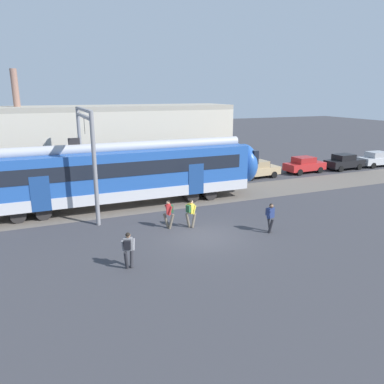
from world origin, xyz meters
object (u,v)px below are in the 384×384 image
(pedestrian_grey, at_px, (128,247))
(pedestrian_yellow, at_px, (191,211))
(parked_car_tan, at_px, (258,169))
(parked_car_red, at_px, (304,165))
(pedestrian_navy, at_px, (270,215))
(parked_car_silver, at_px, (377,159))
(pedestrian_red, at_px, (169,212))
(parked_car_black, at_px, (344,162))

(pedestrian_grey, xyz_separation_m, pedestrian_yellow, (4.46, 3.65, 0.00))
(parked_car_tan, distance_m, parked_car_red, 5.28)
(pedestrian_navy, xyz_separation_m, parked_car_silver, (21.14, 11.62, -0.21))
(pedestrian_grey, bearing_deg, parked_car_silver, 23.74)
(pedestrian_navy, xyz_separation_m, parked_car_red, (12.09, 11.98, -0.21))
(pedestrian_yellow, xyz_separation_m, pedestrian_navy, (3.73, -2.38, 0.00))
(parked_car_red, bearing_deg, parked_car_tan, -179.32)
(pedestrian_navy, distance_m, parked_car_tan, 13.72)
(pedestrian_red, height_order, parked_car_tan, pedestrian_red)
(pedestrian_grey, xyz_separation_m, parked_car_red, (20.27, 13.25, -0.21))
(pedestrian_navy, height_order, parked_car_silver, pedestrian_navy)
(pedestrian_grey, height_order, pedestrian_yellow, same)
(parked_car_red, bearing_deg, parked_car_black, -3.22)
(parked_car_red, bearing_deg, pedestrian_red, -151.49)
(pedestrian_yellow, distance_m, pedestrian_navy, 4.42)
(pedestrian_red, relative_size, parked_car_red, 0.41)
(pedestrian_red, height_order, parked_car_black, pedestrian_red)
(pedestrian_yellow, distance_m, parked_car_silver, 26.53)
(parked_car_tan, relative_size, parked_car_silver, 1.00)
(pedestrian_yellow, bearing_deg, parked_car_silver, 20.39)
(pedestrian_navy, relative_size, parked_car_black, 0.41)
(pedestrian_grey, relative_size, parked_car_black, 0.41)
(pedestrian_navy, relative_size, parked_car_tan, 0.41)
(pedestrian_yellow, xyz_separation_m, parked_car_red, (15.81, 9.60, -0.21))
(pedestrian_grey, bearing_deg, parked_car_tan, 41.34)
(parked_car_tan, xyz_separation_m, parked_car_black, (9.97, -0.20, 0.00))
(pedestrian_grey, distance_m, pedestrian_navy, 8.28)
(pedestrian_yellow, height_order, pedestrian_navy, same)
(pedestrian_grey, xyz_separation_m, parked_car_black, (24.96, 12.99, -0.21))
(pedestrian_grey, xyz_separation_m, pedestrian_red, (3.30, 4.03, 0.00))
(pedestrian_red, bearing_deg, parked_car_black, 22.46)
(pedestrian_yellow, bearing_deg, parked_car_tan, 42.16)
(pedestrian_yellow, bearing_deg, pedestrian_red, 161.96)
(pedestrian_navy, relative_size, parked_car_silver, 0.41)
(pedestrian_navy, bearing_deg, parked_car_black, 34.92)
(pedestrian_yellow, relative_size, pedestrian_navy, 1.00)
(parked_car_red, xyz_separation_m, parked_car_silver, (9.05, -0.35, 0.00))
(parked_car_tan, bearing_deg, parked_car_red, 0.68)
(pedestrian_yellow, relative_size, parked_car_silver, 0.41)
(pedestrian_red, relative_size, parked_car_black, 0.41)
(parked_car_black, bearing_deg, parked_car_tan, 178.84)
(pedestrian_red, xyz_separation_m, parked_car_tan, (11.69, 9.16, -0.21))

